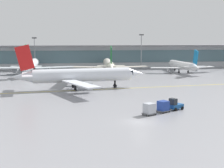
{
  "coord_description": "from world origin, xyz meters",
  "views": [
    {
      "loc": [
        -11.03,
        -44.4,
        12.39
      ],
      "look_at": [
        -1.32,
        19.43,
        3.0
      ],
      "focal_mm": 50.51,
      "sensor_mm": 36.0,
      "label": 1
    }
  ],
  "objects": [
    {
      "name": "ground_plane",
      "position": [
        0.0,
        0.0,
        0.0
      ],
      "size": [
        400.0,
        400.0,
        0.0
      ],
      "primitive_type": "plane",
      "color": "gray"
    },
    {
      "name": "taxiing_regional_jet",
      "position": [
        -7.12,
        32.67,
        3.3
      ],
      "size": [
        33.24,
        30.72,
        11.01
      ],
      "rotation": [
        0.0,
        0.0,
        0.11
      ],
      "color": "silver",
      "rests_on": "ground_plane"
    },
    {
      "name": "taxiway_centreline_stripe",
      "position": [
        -6.69,
        30.72,
        0.0
      ],
      "size": [
        109.36,
        12.55,
        0.01
      ],
      "primitive_type": "cube",
      "rotation": [
        0.0,
        0.0,
        0.11
      ],
      "color": "yellow",
      "rests_on": "ground_plane"
    },
    {
      "name": "apron_light_mast_2",
      "position": [
        19.79,
        79.69,
        7.69
      ],
      "size": [
        1.8,
        0.36,
        14.01
      ],
      "color": "gray",
      "rests_on": "ground_plane"
    },
    {
      "name": "gate_airplane_2",
      "position": [
        4.84,
        67.76,
        3.01
      ],
      "size": [
        28.1,
        30.31,
        10.03
      ],
      "rotation": [
        0.0,
        0.0,
        1.49
      ],
      "color": "silver",
      "rests_on": "ground_plane"
    },
    {
      "name": "gate_airplane_1",
      "position": [
        -22.49,
        68.22,
        3.15
      ],
      "size": [
        29.49,
        31.67,
        10.51
      ],
      "rotation": [
        0.0,
        0.0,
        1.55
      ],
      "color": "white",
      "rests_on": "ground_plane"
    },
    {
      "name": "cargo_dolly_trailing",
      "position": [
        2.53,
        4.23,
        1.05
      ],
      "size": [
        2.6,
        2.39,
        1.94
      ],
      "rotation": [
        0.0,
        0.0,
        0.48
      ],
      "color": "#595B60",
      "rests_on": "ground_plane"
    },
    {
      "name": "terminal_concourse",
      "position": [
        0.0,
        88.17,
        4.92
      ],
      "size": [
        187.98,
        11.0,
        9.6
      ],
      "color": "#B2B7BC",
      "rests_on": "ground_plane"
    },
    {
      "name": "baggage_tug",
      "position": [
        7.93,
        7.05,
        0.89
      ],
      "size": [
        2.95,
        2.5,
        2.1
      ],
      "rotation": [
        0.0,
        0.0,
        0.48
      ],
      "color": "#194C8C",
      "rests_on": "ground_plane"
    },
    {
      "name": "apron_light_mast_1",
      "position": [
        -22.27,
        81.47,
        7.07
      ],
      "size": [
        1.8,
        0.36,
        12.79
      ],
      "color": "gray",
      "rests_on": "ground_plane"
    },
    {
      "name": "gate_airplane_3",
      "position": [
        31.49,
        64.73,
        2.62
      ],
      "size": [
        24.53,
        26.39,
        8.74
      ],
      "rotation": [
        0.0,
        0.0,
        1.62
      ],
      "color": "white",
      "rests_on": "ground_plane"
    },
    {
      "name": "cargo_dolly_lead",
      "position": [
        5.33,
        5.69,
        1.05
      ],
      "size": [
        2.6,
        2.39,
        1.94
      ],
      "rotation": [
        0.0,
        0.0,
        0.48
      ],
      "color": "#595B60",
      "rests_on": "ground_plane"
    }
  ]
}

